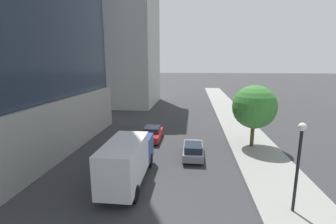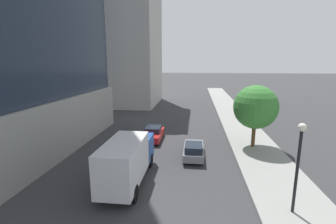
# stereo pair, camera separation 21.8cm
# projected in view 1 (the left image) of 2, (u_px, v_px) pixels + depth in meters

# --- Properties ---
(sidewalk) EXTENTS (4.64, 120.00, 0.15)m
(sidewalk) POSITION_uv_depth(u_px,v_px,m) (267.00, 166.00, 19.39)
(sidewalk) COLOR gray
(sidewalk) RESTS_ON ground
(construction_building) EXTENTS (16.37, 14.97, 35.13)m
(construction_building) POSITION_uv_depth(u_px,v_px,m) (122.00, 24.00, 46.03)
(construction_building) COLOR #B2AFA8
(construction_building) RESTS_ON ground
(street_lamp) EXTENTS (0.44, 0.44, 5.08)m
(street_lamp) POSITION_uv_depth(u_px,v_px,m) (299.00, 154.00, 12.68)
(street_lamp) COLOR black
(street_lamp) RESTS_ON sidewalk
(street_tree) EXTENTS (4.20, 4.20, 6.05)m
(street_tree) POSITION_uv_depth(u_px,v_px,m) (254.00, 107.00, 22.98)
(street_tree) COLOR brown
(street_tree) RESTS_ON sidewalk
(car_red) EXTENTS (1.91, 4.30, 1.44)m
(car_red) POSITION_uv_depth(u_px,v_px,m) (152.00, 134.00, 25.88)
(car_red) COLOR red
(car_red) RESTS_ON ground
(car_gray) EXTENTS (1.75, 4.37, 1.45)m
(car_gray) POSITION_uv_depth(u_px,v_px,m) (193.00, 150.00, 21.08)
(car_gray) COLOR slate
(car_gray) RESTS_ON ground
(box_truck) EXTENTS (2.26, 7.41, 3.30)m
(box_truck) POSITION_uv_depth(u_px,v_px,m) (128.00, 159.00, 16.28)
(box_truck) COLOR #1E4799
(box_truck) RESTS_ON ground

